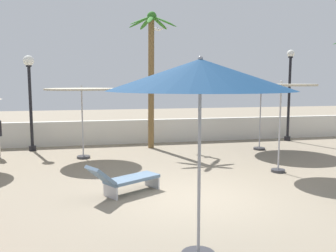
% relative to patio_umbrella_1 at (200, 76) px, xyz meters
% --- Properties ---
extents(ground_plane, '(56.00, 56.00, 0.00)m').
position_rel_patio_umbrella_1_xyz_m(ground_plane, '(0.73, 2.76, -2.84)').
color(ground_plane, gray).
extents(boundary_wall, '(25.20, 0.30, 1.05)m').
position_rel_patio_umbrella_1_xyz_m(boundary_wall, '(0.73, 10.87, -2.31)').
color(boundary_wall, silver).
rests_on(boundary_wall, ground_plane).
extents(patio_umbrella_1, '(2.81, 2.81, 3.14)m').
position_rel_patio_umbrella_1_xyz_m(patio_umbrella_1, '(0.00, 0.00, 0.00)').
color(patio_umbrella_1, '#333338').
rests_on(patio_umbrella_1, ground_plane).
extents(patio_umbrella_2, '(2.05, 2.05, 2.79)m').
position_rel_patio_umbrella_1_xyz_m(patio_umbrella_2, '(3.99, 4.72, -0.36)').
color(patio_umbrella_2, '#333338').
rests_on(patio_umbrella_2, ground_plane).
extents(patio_umbrella_3, '(3.04, 3.04, 2.77)m').
position_rel_patio_umbrella_1_xyz_m(patio_umbrella_3, '(5.11, 8.24, -0.32)').
color(patio_umbrella_3, '#333338').
rests_on(patio_umbrella_3, ground_plane).
extents(patio_umbrella_4, '(2.56, 2.56, 2.63)m').
position_rel_patio_umbrella_1_xyz_m(patio_umbrella_4, '(-1.87, 8.06, -0.48)').
color(patio_umbrella_4, '#333338').
rests_on(patio_umbrella_4, ground_plane).
extents(palm_tree_2, '(2.00, 2.00, 5.54)m').
position_rel_patio_umbrella_1_xyz_m(palm_tree_2, '(0.90, 9.56, 0.64)').
color(palm_tree_2, brown).
rests_on(palm_tree_2, ground_plane).
extents(lamp_post_0, '(0.42, 0.42, 3.77)m').
position_rel_patio_umbrella_1_xyz_m(lamp_post_0, '(-3.88, 9.95, -0.33)').
color(lamp_post_0, black).
rests_on(lamp_post_0, ground_plane).
extents(lamp_post_1, '(0.34, 0.34, 4.18)m').
position_rel_patio_umbrella_1_xyz_m(lamp_post_1, '(7.42, 10.03, -0.40)').
color(lamp_post_1, black).
rests_on(lamp_post_1, ground_plane).
extents(lounge_chair_0, '(1.90, 1.44, 0.84)m').
position_rel_patio_umbrella_1_xyz_m(lounge_chair_0, '(-0.83, 3.49, -2.45)').
color(lounge_chair_0, '#B7B7BC').
rests_on(lounge_chair_0, ground_plane).
extents(seagull_0, '(0.67, 0.98, 0.18)m').
position_rel_patio_umbrella_1_xyz_m(seagull_0, '(1.38, 10.75, 2.17)').
color(seagull_0, white).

